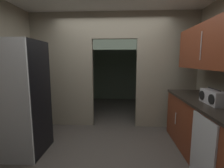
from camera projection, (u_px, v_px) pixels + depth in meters
ground at (108, 159)px, 2.56m from camera, size 20.00×20.00×0.00m
kitchen_partition at (112, 68)px, 3.73m from camera, size 3.77×0.12×2.62m
adjoining_room_shell at (116, 68)px, 5.67m from camera, size 3.77×2.83×2.62m
refrigerator at (18, 99)px, 2.64m from camera, size 0.80×0.73×1.87m
lower_cabinet_run at (206, 130)px, 2.53m from camera, size 0.68×1.99×0.94m
dishwasher at (202, 151)px, 2.00m from camera, size 0.02×0.56×0.88m
upper_cabinet_counterside at (214, 46)px, 2.35m from camera, size 0.36×1.79×0.69m
boombox at (213, 97)px, 2.29m from camera, size 0.20×0.43×0.22m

